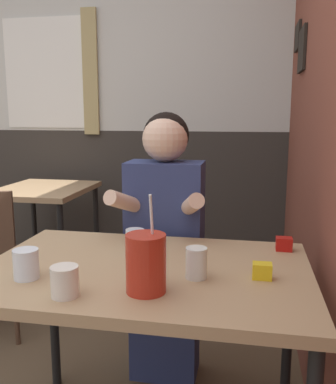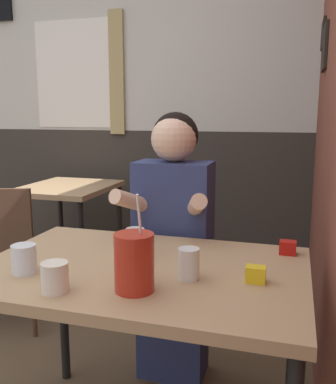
% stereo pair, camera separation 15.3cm
% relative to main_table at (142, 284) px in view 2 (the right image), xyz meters
% --- Properties ---
extents(back_wall, '(5.63, 0.09, 2.70)m').
position_rel_main_table_xyz_m(back_wall, '(-0.71, 1.98, 0.69)').
color(back_wall, silver).
rests_on(back_wall, ground_plane).
extents(main_table, '(1.10, 0.74, 0.73)m').
position_rel_main_table_xyz_m(main_table, '(0.00, 0.00, 0.00)').
color(main_table, tan).
rests_on(main_table, ground_plane).
extents(background_table, '(0.60, 0.71, 0.73)m').
position_rel_main_table_xyz_m(background_table, '(-1.08, 1.40, -0.03)').
color(background_table, tan).
rests_on(background_table, ground_plane).
extents(chair_near_window, '(0.50, 0.50, 0.85)m').
position_rel_main_table_xyz_m(chair_near_window, '(-1.07, 0.66, -0.17)').
color(chair_near_window, '#4C3323').
rests_on(chair_near_window, ground_plane).
extents(person_seated, '(0.42, 0.40, 1.24)m').
position_rel_main_table_xyz_m(person_seated, '(-0.03, 0.51, -0.01)').
color(person_seated, navy).
rests_on(person_seated, ground_plane).
extents(cocktail_pitcher, '(0.12, 0.12, 0.29)m').
position_rel_main_table_xyz_m(cocktail_pitcher, '(0.05, -0.20, 0.15)').
color(cocktail_pitcher, '#B22819').
rests_on(cocktail_pitcher, main_table).
extents(glass_near_pitcher, '(0.08, 0.08, 0.09)m').
position_rel_main_table_xyz_m(glass_near_pitcher, '(-0.34, -0.17, 0.11)').
color(glass_near_pitcher, silver).
rests_on(glass_near_pitcher, main_table).
extents(glass_center, '(0.07, 0.07, 0.10)m').
position_rel_main_table_xyz_m(glass_center, '(0.18, -0.06, 0.11)').
color(glass_center, silver).
rests_on(glass_center, main_table).
extents(glass_far_side, '(0.08, 0.08, 0.09)m').
position_rel_main_table_xyz_m(glass_far_side, '(-0.17, -0.27, 0.11)').
color(glass_far_side, silver).
rests_on(glass_far_side, main_table).
extents(glass_by_brick, '(0.07, 0.07, 0.10)m').
position_rel_main_table_xyz_m(glass_by_brick, '(-0.07, 0.12, 0.11)').
color(glass_by_brick, silver).
rests_on(glass_by_brick, main_table).
extents(condiment_ketchup, '(0.06, 0.04, 0.05)m').
position_rel_main_table_xyz_m(condiment_ketchup, '(0.47, 0.27, 0.09)').
color(condiment_ketchup, '#B7140F').
rests_on(condiment_ketchup, main_table).
extents(condiment_mustard, '(0.06, 0.04, 0.05)m').
position_rel_main_table_xyz_m(condiment_mustard, '(0.38, -0.03, 0.09)').
color(condiment_mustard, yellow).
rests_on(condiment_mustard, main_table).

